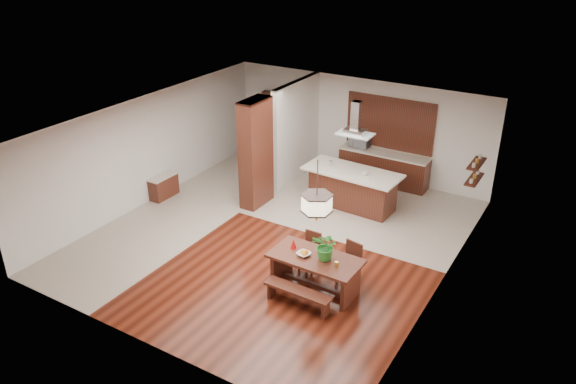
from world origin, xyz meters
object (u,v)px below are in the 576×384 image
Objects in this scene: dining_chair_right at (348,264)px; foliage_plant at (326,246)px; kitchen_island at (352,188)px; range_hood at (356,118)px; dining_table at (315,266)px; fruit_bowl at (304,254)px; pendant_lantern at (317,192)px; hallway_console at (164,187)px; island_cup at (365,173)px; microwave at (360,142)px; dining_bench at (298,298)px; dining_chair_left at (309,252)px.

foliage_plant reaches higher than dining_chair_right.
range_hood reaches higher than kitchen_island.
fruit_bowl reaches higher than dining_table.
pendant_lantern is 4.30m from kitchen_island.
kitchen_island is (-1.44, 3.26, 0.08)m from dining_chair_right.
dining_table is 0.73× the size of kitchen_island.
hallway_console is at bearing 163.44° from dining_table.
island_cup is at bearing 120.03° from dining_chair_right.
dining_table is 3.18× the size of foliage_plant.
dining_chair_right is 0.70× the size of pendant_lantern.
dining_table is 1.44× the size of pendant_lantern.
dining_chair_right is 5.61m from microwave.
foliage_plant is at bearing -15.60° from hallway_console.
dining_table is 5.97m from microwave.
dining_bench is (5.63, -2.35, -0.12)m from hallway_console.
island_cup is (-0.58, 3.71, 0.53)m from dining_table.
dining_chair_left is 0.96× the size of dining_chair_right.
foliage_plant reaches higher than dining_bench.
pendant_lantern reaches higher than dining_bench.
kitchen_island is (-1.18, 3.78, -0.54)m from foliage_plant.
fruit_bowl is 0.30× the size of range_hood.
dining_chair_left is at bearing 108.99° from fruit_bowl.
fruit_bowl is at bearing -127.13° from dining_chair_right.
dining_bench is 4.61m from kitchen_island.
kitchen_island is (-0.73, 3.89, -0.27)m from fruit_bowl.
fruit_bowl is 3.80m from island_cup.
kitchen_island reaches higher than dining_table.
foliage_plant is (0.22, 0.04, -1.17)m from pendant_lantern.
island_cup reaches higher than kitchen_island.
island_cup is at bearing -13.90° from kitchen_island.
range_hood is 6.89× the size of island_cup.
dining_bench is at bearing -75.03° from kitchen_island.
island_cup is 0.23× the size of microwave.
foliage_plant reaches higher than microwave.
foliage_plant is at bearing 13.40° from fruit_bowl.
pendant_lantern is 10.03× the size of island_cup.
range_hood reaches higher than microwave.
hallway_console reaches higher than dining_bench.
pendant_lantern is 4.83× the size of fruit_bowl.
microwave is at bearing 106.06° from dining_table.
pendant_lantern reaches higher than dining_chair_left.
range_hood is (-1.44, 3.27, 2.01)m from dining_chair_right.
microwave is at bearing 123.86° from dining_chair_right.
dining_chair_right is 4.09m from range_hood.
pendant_lantern is at bearing 0.00° from dining_table.
dining_chair_right is 3.38m from island_cup.
hallway_console is 5.51m from island_cup.
kitchen_island is 2.09m from microwave.
microwave is (-0.68, 1.89, 0.57)m from kitchen_island.
range_hood is (-0.95, 4.50, 2.27)m from dining_bench.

